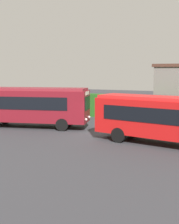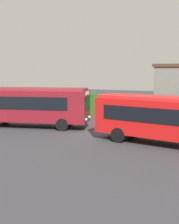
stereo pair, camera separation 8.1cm
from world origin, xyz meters
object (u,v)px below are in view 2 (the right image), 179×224
Objects in this scene: bus_maroon at (32,105)px; person_left at (51,113)px; bus_red at (168,118)px; traffic_cone at (8,111)px.

bus_maroon reaches higher than person_left.
bus_red is 5.58× the size of person_left.
traffic_cone is (-7.34, 5.63, -1.60)m from bus_maroon.
bus_red reaches higher than person_left.
bus_maroon is 11.70m from bus_red.
bus_maroon is at bearing -60.53° from person_left.
bus_maroon is at bearing -37.47° from traffic_cone.
bus_red is at bearing -22.43° from bus_maroon.
bus_maroon is 2.69m from person_left.
bus_maroon reaches higher than traffic_cone.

